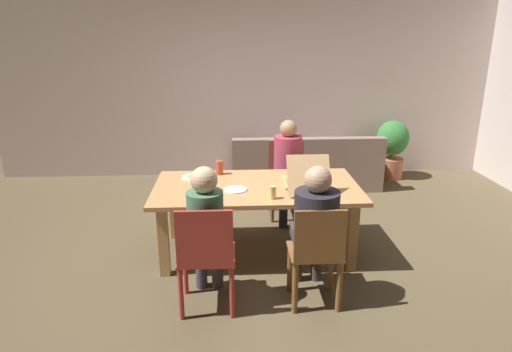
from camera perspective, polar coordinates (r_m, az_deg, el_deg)
name	(u,v)px	position (r m, az deg, el deg)	size (l,w,h in m)	color
ground_plane	(257,252)	(4.68, 0.07, -9.60)	(20.00, 20.00, 0.00)	brown
back_wall	(246,82)	(6.94, -1.24, 11.83)	(7.55, 0.12, 2.86)	beige
dining_table	(257,195)	(4.43, 0.07, -2.37)	(2.00, 1.06, 0.72)	tan
chair_0	(286,175)	(5.46, 3.90, 0.09)	(0.45, 0.43, 0.90)	brown
person_0	(288,163)	(5.26, 4.14, 1.71)	(0.33, 0.55, 1.19)	#2E303E
chair_1	(316,254)	(3.65, 7.70, -9.84)	(0.42, 0.38, 0.89)	brown
person_1	(315,221)	(3.67, 7.47, -5.74)	(0.36, 0.57, 1.18)	#3D3838
chair_2	(206,254)	(3.55, -6.39, -9.83)	(0.45, 0.42, 0.92)	#AE342D
person_2	(206,224)	(3.61, -6.37, -6.14)	(0.29, 0.47, 1.19)	#413D4B
pizza_box_0	(304,181)	(4.41, 6.12, -0.58)	(0.40, 0.63, 0.35)	tan
plate_0	(194,177)	(4.67, -7.90, -0.10)	(0.26, 0.26, 0.03)	white
plate_1	(236,190)	(4.27, -2.60, -1.73)	(0.22, 0.22, 0.01)	white
plate_2	(202,198)	(4.08, -6.86, -2.74)	(0.22, 0.22, 0.03)	white
drinking_glass_0	(211,185)	(4.27, -5.78, -1.17)	(0.08, 0.08, 0.10)	#E7C55B
drinking_glass_1	(219,168)	(4.74, -4.67, 1.08)	(0.08, 0.08, 0.15)	#B1452A
drinking_glass_2	(272,192)	(4.04, 2.10, -2.11)	(0.06, 0.06, 0.12)	#E3CD65
couch	(305,168)	(6.56, 6.23, 1.04)	(2.11, 0.83, 0.78)	gray
potted_plant	(392,146)	(7.15, 16.90, 3.68)	(0.48, 0.48, 0.89)	#B76A49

